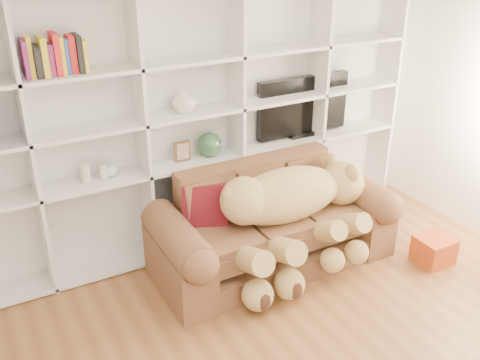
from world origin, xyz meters
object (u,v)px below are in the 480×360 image
sofa (271,229)px  gift_box (434,250)px  teddy_bear (292,208)px  tv (303,107)px

sofa → gift_box: bearing=-29.1°
teddy_bear → tv: (0.65, 0.83, 0.55)m
sofa → gift_box: 1.47m
tv → sofa: bearing=-138.3°
teddy_bear → gift_box: teddy_bear is taller
teddy_bear → gift_box: (1.19, -0.53, -0.49)m
sofa → tv: bearing=41.7°
teddy_bear → tv: size_ratio=1.54×
sofa → tv: (0.74, 0.66, 0.82)m
sofa → gift_box: sofa is taller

